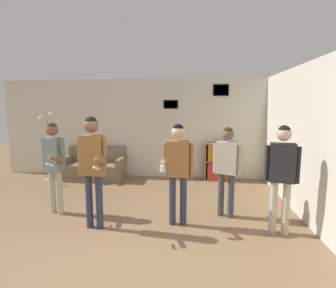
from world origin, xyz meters
TOP-DOWN VIEW (x-y plane):
  - ground_plane at (0.00, 0.00)m, footprint 20.00×20.00m
  - wall_back at (0.01, 4.57)m, footprint 8.53×0.08m
  - wall_right at (3.09, 2.27)m, footprint 0.06×6.94m
  - couch at (-1.53, 4.15)m, footprint 1.67×0.80m
  - bookshelf at (1.88, 4.35)m, footprint 0.80×0.30m
  - floor_lamp at (-2.64, 3.85)m, footprint 0.43×0.28m
  - person_player_foreground_left at (-1.33, 1.79)m, footprint 0.47×0.56m
  - person_player_foreground_center at (-0.40, 1.28)m, footprint 0.50×0.52m
  - person_watcher_holding_cup at (0.92, 1.53)m, footprint 0.51×0.41m
  - person_spectator_near_bookshelf at (1.76, 1.95)m, footprint 0.47×0.33m
  - person_spectator_far_right at (2.50, 1.38)m, footprint 0.49×0.28m
  - bottle_on_floor at (-2.13, 3.38)m, footprint 0.06×0.06m
  - drinking_cup at (2.01, 4.35)m, footprint 0.09×0.09m

SIDE VIEW (x-z plane):
  - ground_plane at x=0.00m, z-range 0.00..0.00m
  - bottle_on_floor at x=-2.13m, z-range -0.03..0.21m
  - couch at x=-1.53m, z-range -0.14..0.71m
  - bookshelf at x=1.88m, z-range 0.00..0.99m
  - person_spectator_near_bookshelf at x=1.76m, z-range 0.17..1.78m
  - person_player_foreground_left at x=-1.33m, z-range 0.19..1.86m
  - person_spectator_far_right at x=2.50m, z-range 0.19..1.87m
  - person_watcher_holding_cup at x=0.92m, z-range 0.19..1.87m
  - drinking_cup at x=2.01m, z-range 0.99..1.10m
  - person_player_foreground_center at x=-0.40m, z-range 0.22..2.03m
  - floor_lamp at x=-2.64m, z-range 0.29..2.10m
  - wall_right at x=3.09m, z-range 0.00..2.70m
  - wall_back at x=0.01m, z-range 0.00..2.70m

